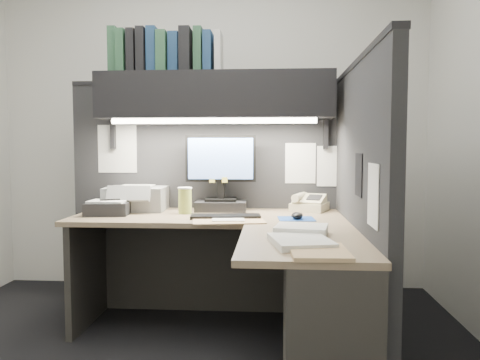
# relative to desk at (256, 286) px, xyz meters

# --- Properties ---
(wall_back) EXTENTS (3.50, 0.04, 2.70)m
(wall_back) POSITION_rel_desk_xyz_m (-0.43, 1.50, 0.91)
(wall_back) COLOR silver
(wall_back) RESTS_ON floor
(wall_front) EXTENTS (3.50, 0.04, 2.70)m
(wall_front) POSITION_rel_desk_xyz_m (-0.43, -1.50, 0.91)
(wall_front) COLOR silver
(wall_front) RESTS_ON floor
(partition_back) EXTENTS (1.90, 0.06, 1.60)m
(partition_back) POSITION_rel_desk_xyz_m (-0.40, 0.93, 0.36)
(partition_back) COLOR black
(partition_back) RESTS_ON floor
(partition_right) EXTENTS (0.06, 1.50, 1.60)m
(partition_right) POSITION_rel_desk_xyz_m (0.55, 0.18, 0.36)
(partition_right) COLOR black
(partition_right) RESTS_ON floor
(desk) EXTENTS (1.70, 1.53, 0.73)m
(desk) POSITION_rel_desk_xyz_m (0.00, 0.00, 0.00)
(desk) COLOR #7B6F4E
(desk) RESTS_ON floor
(overhead_shelf) EXTENTS (1.55, 0.34, 0.30)m
(overhead_shelf) POSITION_rel_desk_xyz_m (-0.30, 0.75, 1.06)
(overhead_shelf) COLOR black
(overhead_shelf) RESTS_ON partition_back
(task_light_tube) EXTENTS (1.32, 0.04, 0.04)m
(task_light_tube) POSITION_rel_desk_xyz_m (-0.30, 0.61, 0.89)
(task_light_tube) COLOR white
(task_light_tube) RESTS_ON overhead_shelf
(monitor) EXTENTS (0.47, 0.22, 0.51)m
(monitor) POSITION_rel_desk_xyz_m (-0.27, 0.76, 0.49)
(monitor) COLOR black
(monitor) RESTS_ON desk
(keyboard) EXTENTS (0.43, 0.18, 0.02)m
(keyboard) POSITION_rel_desk_xyz_m (-0.20, 0.43, 0.30)
(keyboard) COLOR black
(keyboard) RESTS_ON desk
(mousepad) EXTENTS (0.23, 0.21, 0.00)m
(mousepad) POSITION_rel_desk_xyz_m (0.22, 0.43, 0.29)
(mousepad) COLOR navy
(mousepad) RESTS_ON desk
(mouse) EXTENTS (0.09, 0.12, 0.04)m
(mouse) POSITION_rel_desk_xyz_m (0.23, 0.41, 0.31)
(mouse) COLOR black
(mouse) RESTS_ON mousepad
(telephone) EXTENTS (0.29, 0.29, 0.09)m
(telephone) POSITION_rel_desk_xyz_m (0.33, 0.80, 0.33)
(telephone) COLOR beige
(telephone) RESTS_ON desk
(coffee_cup) EXTENTS (0.10, 0.10, 0.16)m
(coffee_cup) POSITION_rel_desk_xyz_m (-0.49, 0.61, 0.37)
(coffee_cup) COLOR #BCCD52
(coffee_cup) RESTS_ON desk
(printer) EXTENTS (0.41, 0.35, 0.16)m
(printer) POSITION_rel_desk_xyz_m (-0.85, 0.78, 0.37)
(printer) COLOR gray
(printer) RESTS_ON desk
(notebook_stack) EXTENTS (0.29, 0.25, 0.08)m
(notebook_stack) POSITION_rel_desk_xyz_m (-0.97, 0.54, 0.33)
(notebook_stack) COLOR black
(notebook_stack) RESTS_ON desk
(open_folder) EXTENTS (0.45, 0.34, 0.01)m
(open_folder) POSITION_rel_desk_xyz_m (-0.18, 0.32, 0.29)
(open_folder) COLOR tan
(open_folder) RESTS_ON desk
(paper_stack_a) EXTENTS (0.28, 0.25, 0.05)m
(paper_stack_a) POSITION_rel_desk_xyz_m (0.22, -0.09, 0.31)
(paper_stack_a) COLOR white
(paper_stack_a) RESTS_ON desk
(paper_stack_b) EXTENTS (0.30, 0.35, 0.03)m
(paper_stack_b) POSITION_rel_desk_xyz_m (0.21, -0.32, 0.30)
(paper_stack_b) COLOR white
(paper_stack_b) RESTS_ON desk
(manila_stack) EXTENTS (0.24, 0.30, 0.02)m
(manila_stack) POSITION_rel_desk_xyz_m (0.27, -0.49, 0.30)
(manila_stack) COLOR tan
(manila_stack) RESTS_ON desk
(binder_row) EXTENTS (0.75, 0.26, 0.30)m
(binder_row) POSITION_rel_desk_xyz_m (-0.64, 0.75, 1.35)
(binder_row) COLOR #264D33
(binder_row) RESTS_ON overhead_shelf
(pinned_papers) EXTENTS (1.76, 1.31, 0.51)m
(pinned_papers) POSITION_rel_desk_xyz_m (-0.00, 0.56, 0.61)
(pinned_papers) COLOR white
(pinned_papers) RESTS_ON partition_back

